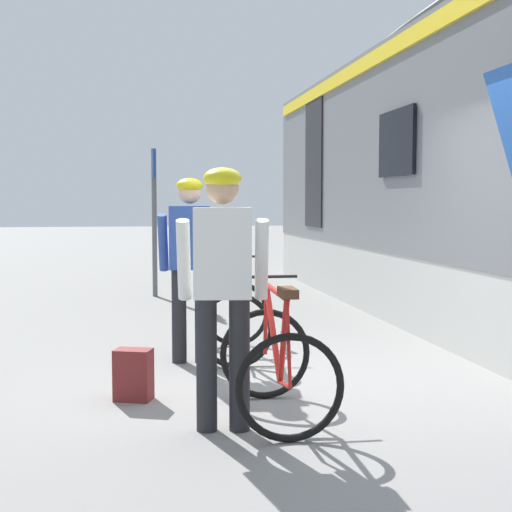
{
  "coord_description": "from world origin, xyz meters",
  "views": [
    {
      "loc": [
        -1.68,
        -5.76,
        1.53
      ],
      "look_at": [
        -0.56,
        0.5,
        1.05
      ],
      "focal_mm": 49.58,
      "sensor_mm": 36.0,
      "label": 1
    }
  ],
  "objects_px": {
    "cyclist_far_in_white": "(223,275)",
    "platform_sign_post": "(154,197)",
    "cyclist_near_in_blue": "(190,253)",
    "bicycle_far_red": "(277,363)",
    "backpack_on_platform": "(133,375)",
    "bicycle_near_black": "(235,317)",
    "water_bottle_near_the_bikes": "(284,340)"
  },
  "relations": [
    {
      "from": "cyclist_far_in_white",
      "to": "platform_sign_post",
      "type": "distance_m",
      "value": 7.0
    },
    {
      "from": "cyclist_near_in_blue",
      "to": "platform_sign_post",
      "type": "bearing_deg",
      "value": 92.02
    },
    {
      "from": "bicycle_far_red",
      "to": "backpack_on_platform",
      "type": "relative_size",
      "value": 2.73
    },
    {
      "from": "cyclist_near_in_blue",
      "to": "bicycle_near_black",
      "type": "xyz_separation_m",
      "value": [
        0.46,
        0.18,
        -0.65
      ]
    },
    {
      "from": "bicycle_near_black",
      "to": "backpack_on_platform",
      "type": "distance_m",
      "value": 1.74
    },
    {
      "from": "cyclist_far_in_white",
      "to": "bicycle_near_black",
      "type": "distance_m",
      "value": 2.37
    },
    {
      "from": "cyclist_near_in_blue",
      "to": "cyclist_far_in_white",
      "type": "distance_m",
      "value": 2.07
    },
    {
      "from": "cyclist_far_in_white",
      "to": "bicycle_far_red",
      "type": "xyz_separation_m",
      "value": [
        0.4,
        0.18,
        -0.65
      ]
    },
    {
      "from": "cyclist_near_in_blue",
      "to": "bicycle_near_black",
      "type": "height_order",
      "value": "cyclist_near_in_blue"
    },
    {
      "from": "cyclist_far_in_white",
      "to": "bicycle_near_black",
      "type": "relative_size",
      "value": 1.51
    },
    {
      "from": "cyclist_near_in_blue",
      "to": "water_bottle_near_the_bikes",
      "type": "distance_m",
      "value": 1.45
    },
    {
      "from": "cyclist_far_in_white",
      "to": "platform_sign_post",
      "type": "height_order",
      "value": "platform_sign_post"
    },
    {
      "from": "backpack_on_platform",
      "to": "platform_sign_post",
      "type": "distance_m",
      "value": 6.3
    },
    {
      "from": "bicycle_near_black",
      "to": "water_bottle_near_the_bikes",
      "type": "xyz_separation_m",
      "value": [
        0.55,
        0.25,
        -0.3
      ]
    },
    {
      "from": "bicycle_near_black",
      "to": "platform_sign_post",
      "type": "relative_size",
      "value": 0.48
    },
    {
      "from": "cyclist_far_in_white",
      "to": "bicycle_far_red",
      "type": "height_order",
      "value": "cyclist_far_in_white"
    },
    {
      "from": "backpack_on_platform",
      "to": "water_bottle_near_the_bikes",
      "type": "height_order",
      "value": "backpack_on_platform"
    },
    {
      "from": "bicycle_near_black",
      "to": "bicycle_far_red",
      "type": "bearing_deg",
      "value": -90.24
    },
    {
      "from": "cyclist_near_in_blue",
      "to": "water_bottle_near_the_bikes",
      "type": "bearing_deg",
      "value": 22.93
    },
    {
      "from": "cyclist_far_in_white",
      "to": "backpack_on_platform",
      "type": "bearing_deg",
      "value": 125.15
    },
    {
      "from": "cyclist_far_in_white",
      "to": "platform_sign_post",
      "type": "xyz_separation_m",
      "value": [
        -0.22,
        6.97,
        0.57
      ]
    },
    {
      "from": "cyclist_near_in_blue",
      "to": "bicycle_far_red",
      "type": "xyz_separation_m",
      "value": [
        0.45,
        -1.88,
        -0.65
      ]
    },
    {
      "from": "cyclist_near_in_blue",
      "to": "backpack_on_platform",
      "type": "height_order",
      "value": "cyclist_near_in_blue"
    },
    {
      "from": "cyclist_near_in_blue",
      "to": "cyclist_far_in_white",
      "type": "height_order",
      "value": "same"
    },
    {
      "from": "platform_sign_post",
      "to": "cyclist_far_in_white",
      "type": "bearing_deg",
      "value": -88.22
    },
    {
      "from": "cyclist_near_in_blue",
      "to": "bicycle_near_black",
      "type": "bearing_deg",
      "value": 21.2
    },
    {
      "from": "bicycle_far_red",
      "to": "platform_sign_post",
      "type": "relative_size",
      "value": 0.46
    },
    {
      "from": "bicycle_near_black",
      "to": "bicycle_far_red",
      "type": "xyz_separation_m",
      "value": [
        -0.01,
        -2.06,
        0.0
      ]
    },
    {
      "from": "water_bottle_near_the_bikes",
      "to": "platform_sign_post",
      "type": "height_order",
      "value": "platform_sign_post"
    },
    {
      "from": "cyclist_far_in_white",
      "to": "water_bottle_near_the_bikes",
      "type": "relative_size",
      "value": 8.66
    },
    {
      "from": "cyclist_far_in_white",
      "to": "bicycle_far_red",
      "type": "bearing_deg",
      "value": 24.43
    },
    {
      "from": "bicycle_near_black",
      "to": "backpack_on_platform",
      "type": "relative_size",
      "value": 2.91
    }
  ]
}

